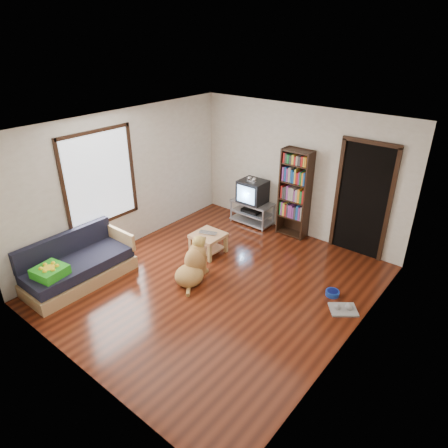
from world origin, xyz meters
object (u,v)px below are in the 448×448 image
Objects in this scene: laptop at (207,234)px; tv_stand at (252,212)px; crt_tv at (253,191)px; dog at (193,265)px; grey_rag at (343,310)px; green_cushion at (50,272)px; sofa at (79,267)px; coffee_table at (208,240)px; dog_bowl at (332,293)px; bookshelf at (295,189)px.

laptop is 0.37× the size of tv_stand.
dog is (0.50, -2.42, -0.47)m from crt_tv.
grey_rag is at bearing -20.16° from laptop.
green_cushion is 2.74m from laptop.
grey_rag is at bearing 26.17° from green_cushion.
coffee_table is (1.09, 2.06, 0.02)m from sofa.
green_cushion is 4.45m from dog_bowl.
crt_tv is 0.67× the size of dog.
dog_bowl is at bearing 31.06° from green_cushion.
crt_tv reaches higher than laptop.
coffee_table is (-0.00, 0.03, -0.13)m from laptop.
crt_tv is at bearing -175.68° from bookshelf.
tv_stand is 1.64× the size of coffee_table.
green_cushion is 2.78m from coffee_table.
tv_stand is 0.50× the size of bookshelf.
crt_tv reaches higher than dog_bowl.
bookshelf is (0.84, 1.69, 0.59)m from laptop.
tv_stand is at bearing 101.71° from dog.
bookshelf reaches higher than grey_rag.
dog_bowl is at bearing 140.19° from grey_rag.
sofa is (-3.52, -2.31, 0.22)m from dog_bowl.
bookshelf reaches higher than sofa.
dog is (1.35, 1.78, -0.22)m from green_cushion.
green_cushion is at bearing -127.17° from dog.
tv_stand is 0.50× the size of sofa.
sofa reaches higher than laptop.
tv_stand is (-2.54, 1.32, 0.23)m from dog_bowl.
grey_rag is at bearing -29.27° from crt_tv.
sofa is at bearing -138.88° from laptop.
laptop is at bearing 115.78° from dog.
laptop is 2.76m from grey_rag.
crt_tv is at bearing 90.00° from tv_stand.
laptop is at bearing -173.47° from dog_bowl.
sofa is at bearing -104.93° from crt_tv.
laptop is at bearing -86.03° from crt_tv.
grey_rag is 0.22× the size of bookshelf.
tv_stand is 0.47m from crt_tv.
laptop is 2.47m from dog_bowl.
grey_rag is (0.30, -0.25, -0.03)m from dog_bowl.
crt_tv is at bearing 101.61° from dog.
coffee_table is 0.91m from dog.
laptop is 0.58× the size of crt_tv.
bookshelf is at bearing 63.26° from coffee_table.
grey_rag is 3.26m from tv_stand.
crt_tv is (0.85, 4.19, 0.25)m from green_cushion.
crt_tv is at bearing 152.15° from dog_bowl.
crt_tv reaches higher than tv_stand.
green_cushion is 0.51× the size of dog.
sofa reaches higher than dog_bowl.
tv_stand reaches higher than laptop.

